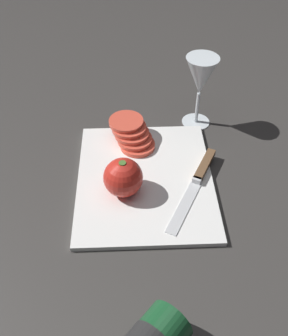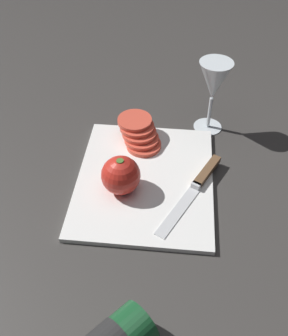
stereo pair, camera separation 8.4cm
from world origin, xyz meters
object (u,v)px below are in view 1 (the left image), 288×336
wine_glass (201,78)px  tomato_slice_stack_near (132,133)px  knife (200,174)px  whole_tomato (123,177)px

wine_glass → tomato_slice_stack_near: (0.09, -0.17, -0.09)m
wine_glass → knife: wine_glass is taller
whole_tomato → knife: 0.18m
knife → whole_tomato: bearing=-49.8°
tomato_slice_stack_near → wine_glass: bearing=117.0°
tomato_slice_stack_near → whole_tomato: bearing=-7.2°
knife → tomato_slice_stack_near: tomato_slice_stack_near is taller
wine_glass → tomato_slice_stack_near: size_ratio=1.50×
knife → tomato_slice_stack_near: bearing=-102.5°
whole_tomato → tomato_slice_stack_near: bearing=172.8°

